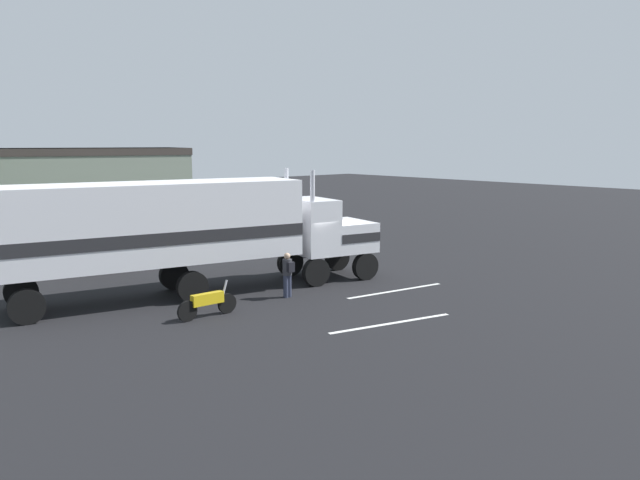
# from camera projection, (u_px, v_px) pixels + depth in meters

# --- Properties ---
(ground_plane) EXTENTS (120.00, 120.00, 0.00)m
(ground_plane) POSITION_uv_depth(u_px,v_px,m) (321.00, 278.00, 25.33)
(ground_plane) COLOR black
(lane_stripe_near) EXTENTS (4.37, 0.87, 0.01)m
(lane_stripe_near) POSITION_uv_depth(u_px,v_px,m) (396.00, 291.00, 23.18)
(lane_stripe_near) COLOR silver
(lane_stripe_near) RESTS_ON ground_plane
(lane_stripe_mid) EXTENTS (4.31, 1.19, 0.01)m
(lane_stripe_mid) POSITION_uv_depth(u_px,v_px,m) (391.00, 323.00, 19.01)
(lane_stripe_mid) COLOR silver
(lane_stripe_mid) RESTS_ON ground_plane
(semi_truck) EXTENTS (14.36, 5.43, 4.50)m
(semi_truck) POSITION_uv_depth(u_px,v_px,m) (184.00, 227.00, 22.15)
(semi_truck) COLOR white
(semi_truck) RESTS_ON ground_plane
(person_bystander) EXTENTS (0.34, 0.45, 1.63)m
(person_bystander) POSITION_uv_depth(u_px,v_px,m) (288.00, 273.00, 22.09)
(person_bystander) COLOR #2D3347
(person_bystander) RESTS_ON ground_plane
(parked_car) EXTENTS (4.75, 3.19, 1.57)m
(parked_car) POSITION_uv_depth(u_px,v_px,m) (84.00, 249.00, 27.62)
(parked_car) COLOR maroon
(parked_car) RESTS_ON ground_plane
(motorcycle) EXTENTS (2.11, 0.26, 1.12)m
(motorcycle) POSITION_uv_depth(u_px,v_px,m) (208.00, 303.00, 19.63)
(motorcycle) COLOR black
(motorcycle) RESTS_ON ground_plane
(building_backdrop) EXTENTS (18.49, 9.59, 5.12)m
(building_backdrop) POSITION_uv_depth(u_px,v_px,m) (59.00, 182.00, 43.39)
(building_backdrop) COLOR gray
(building_backdrop) RESTS_ON ground_plane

